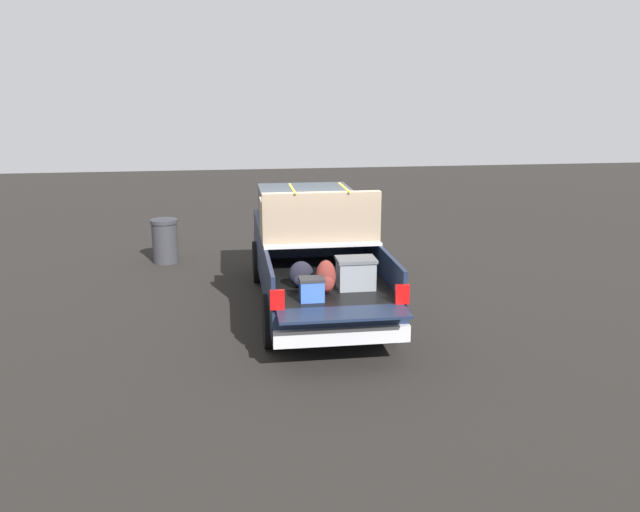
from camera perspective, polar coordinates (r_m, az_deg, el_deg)
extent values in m
plane|color=black|center=(12.10, -0.40, -4.34)|extent=(40.00, 40.00, 0.00)
cube|color=#162138|center=(11.91, -0.41, -1.51)|extent=(5.50, 1.92, 0.46)
cube|color=black|center=(10.70, 0.45, -1.99)|extent=(2.80, 1.80, 0.04)
cube|color=#162138|center=(10.54, -4.55, -0.99)|extent=(2.80, 0.06, 0.50)
cube|color=#162138|center=(10.81, 5.34, -0.62)|extent=(2.80, 0.06, 0.50)
cube|color=#162138|center=(11.95, -0.52, 0.92)|extent=(0.06, 1.80, 0.50)
cube|color=#162138|center=(9.13, 2.02, -4.95)|extent=(0.55, 1.80, 0.04)
cube|color=#B2B2B7|center=(11.31, -0.13, 1.54)|extent=(1.25, 1.92, 0.04)
cube|color=#162138|center=(13.09, -1.20, 2.12)|extent=(2.30, 1.92, 0.50)
cube|color=#2D3842|center=(12.89, -1.16, 4.37)|extent=(1.94, 1.76, 0.58)
cube|color=#162138|center=(14.41, -1.85, 3.03)|extent=(0.40, 1.82, 0.38)
cube|color=#B2B2B7|center=(9.39, 1.84, -6.69)|extent=(0.24, 1.92, 0.24)
cube|color=red|center=(9.21, -3.66, -3.74)|extent=(0.06, 0.20, 0.28)
cube|color=red|center=(9.50, 7.00, -3.25)|extent=(0.06, 0.20, 0.28)
cylinder|color=black|center=(13.57, -5.09, -0.47)|extent=(0.83, 0.30, 0.83)
cylinder|color=black|center=(13.76, 2.25, -0.20)|extent=(0.83, 0.30, 0.83)
cylinder|color=black|center=(10.23, -3.99, -5.50)|extent=(0.83, 0.30, 0.83)
cylinder|color=black|center=(10.49, 5.67, -5.02)|extent=(0.83, 0.30, 0.83)
cube|color=slate|center=(10.13, 3.06, -1.60)|extent=(0.40, 0.55, 0.42)
cube|color=#505359|center=(10.06, 3.08, -0.31)|extent=(0.44, 0.59, 0.05)
ellipsoid|color=maroon|center=(9.86, 0.49, -1.78)|extent=(0.20, 0.30, 0.51)
ellipsoid|color=maroon|center=(9.78, 0.59, -2.38)|extent=(0.09, 0.21, 0.22)
ellipsoid|color=black|center=(10.17, -1.62, -1.57)|extent=(0.20, 0.37, 0.41)
ellipsoid|color=black|center=(10.08, -1.55, -2.08)|extent=(0.09, 0.26, 0.18)
cube|color=#3359B2|center=(9.56, -0.71, -2.96)|extent=(0.26, 0.34, 0.30)
cube|color=#262628|center=(9.51, -0.72, -1.98)|extent=(0.28, 0.36, 0.04)
cube|color=#84705B|center=(11.26, -0.13, 2.68)|extent=(0.90, 1.93, 0.42)
cube|color=#84705B|center=(10.82, 0.15, 4.41)|extent=(0.16, 1.93, 0.40)
cube|color=#84705B|center=(11.17, -4.57, 4.21)|extent=(0.66, 0.20, 0.22)
cube|color=#84705B|center=(11.40, 4.16, 4.43)|extent=(0.66, 0.20, 0.22)
cube|color=yellow|center=(11.10, -2.36, 5.75)|extent=(1.00, 0.03, 0.02)
cube|color=yellow|center=(11.22, 2.08, 5.85)|extent=(1.00, 0.03, 0.02)
cylinder|color=#2D2D33|center=(15.34, -13.03, 1.11)|extent=(0.56, 0.56, 0.90)
cylinder|color=#2D2D33|center=(15.23, -13.14, 2.90)|extent=(0.60, 0.60, 0.08)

